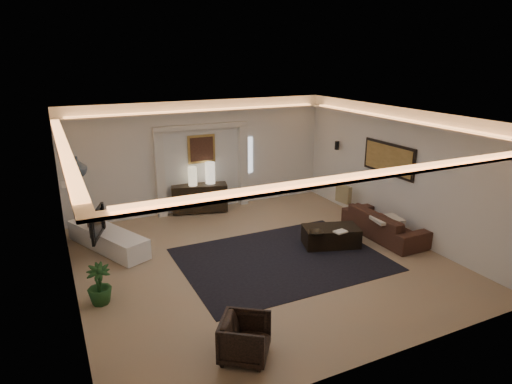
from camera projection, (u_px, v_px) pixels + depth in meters
name	position (u px, v px, depth m)	size (l,w,h in m)	color
floor	(260.00, 259.00, 9.07)	(7.00, 7.00, 0.00)	tan
ceiling	(260.00, 117.00, 8.21)	(7.00, 7.00, 0.00)	white
wall_back	(201.00, 156.00, 11.65)	(7.00, 7.00, 0.00)	white
wall_front	(382.00, 265.00, 5.63)	(7.00, 7.00, 0.00)	white
wall_left	(67.00, 219.00, 7.19)	(7.00, 7.00, 0.00)	white
wall_right	(398.00, 172.00, 10.09)	(7.00, 7.00, 0.00)	white
cove_soffit	(260.00, 132.00, 8.29)	(7.00, 7.00, 0.04)	silver
daylight_slit	(248.00, 155.00, 12.22)	(0.25, 0.03, 1.00)	white
area_rug	(282.00, 259.00, 9.06)	(4.00, 3.00, 0.01)	black
pilaster_left	(160.00, 175.00, 11.19)	(0.22, 0.20, 2.20)	silver
pilaster_right	(243.00, 165.00, 12.14)	(0.22, 0.20, 2.20)	silver
alcove_header	(202.00, 126.00, 11.32)	(2.52, 0.20, 0.12)	silver
painting_frame	(201.00, 149.00, 11.56)	(0.74, 0.04, 0.74)	tan
painting_canvas	(202.00, 149.00, 11.54)	(0.62, 0.02, 0.62)	#4C2D1E
art_panel_frame	(389.00, 159.00, 10.26)	(0.04, 1.64, 0.74)	black
art_panel_gold	(388.00, 159.00, 10.25)	(0.02, 1.50, 0.62)	tan
wall_sconce	(337.00, 145.00, 11.86)	(0.12, 0.12, 0.22)	black
wall_niche	(64.00, 185.00, 8.36)	(0.10, 0.55, 0.04)	silver
console	(200.00, 198.00, 11.67)	(1.44, 0.45, 0.72)	black
lamp_left	(192.00, 173.00, 11.40)	(0.22, 0.22, 0.50)	#FAE7B4
lamp_right	(210.00, 171.00, 11.60)	(0.25, 0.25, 0.57)	#F8E9CA
media_ledge	(108.00, 239.00, 9.50)	(0.57, 2.28, 0.43)	white
tv	(93.00, 223.00, 8.98)	(0.13, 1.01, 0.58)	black
figurine	(90.00, 218.00, 9.56)	(0.13, 0.13, 0.35)	#4A3129
ginger_jar	(77.00, 167.00, 8.82)	(0.39, 0.39, 0.41)	slate
plant	(99.00, 285.00, 7.37)	(0.39, 0.39, 0.70)	#1F4B1F
sofa	(384.00, 224.00, 10.12)	(0.82, 2.11, 0.62)	black
throw_blanket	(387.00, 219.00, 9.72)	(0.61, 0.50, 0.07)	silver
throw_pillow	(344.00, 194.00, 11.49)	(0.13, 0.45, 0.45)	tan
coffee_table	(331.00, 237.00, 9.67)	(1.18, 0.65, 0.44)	black
bowl	(316.00, 233.00, 9.22)	(0.31, 0.31, 0.08)	black
magazine	(340.00, 232.00, 9.33)	(0.27, 0.19, 0.03)	white
armchair	(245.00, 338.00, 6.05)	(0.64, 0.66, 0.60)	#322920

